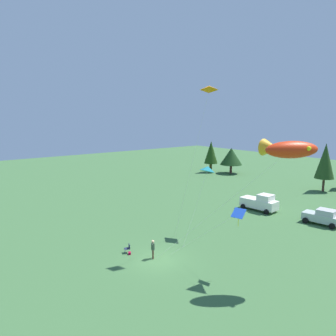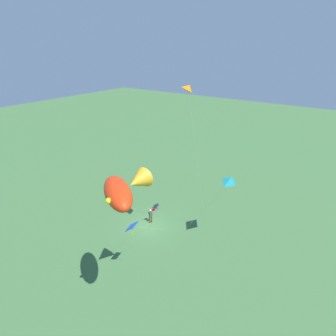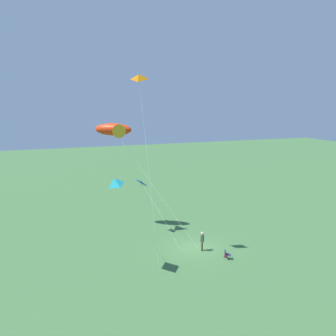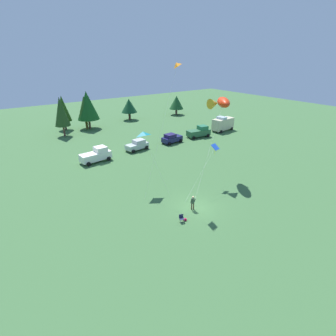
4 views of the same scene
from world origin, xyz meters
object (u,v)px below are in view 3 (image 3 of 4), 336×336
person_kite_flyer (202,240)px  kite_delta_teal (114,182)px  folding_chair (227,254)px  backpack_on_grass (225,256)px  kite_delta_orange (139,78)px  kite_diamond_blue (142,184)px  kite_large_fish (114,130)px

person_kite_flyer → kite_delta_teal: size_ratio=0.23×
folding_chair → backpack_on_grass: size_ratio=2.56×
backpack_on_grass → kite_delta_orange: size_ratio=0.02×
backpack_on_grass → kite_diamond_blue: (8.67, 4.77, 4.98)m
kite_delta_orange → kite_diamond_blue: size_ratio=2.24×
person_kite_flyer → kite_delta_teal: kite_delta_teal is taller
kite_delta_orange → kite_diamond_blue: kite_delta_orange is taller
kite_large_fish → kite_diamond_blue: kite_large_fish is taller
person_kite_flyer → kite_delta_orange: 15.26m
kite_delta_teal → kite_delta_orange: 8.96m
folding_chair → kite_delta_orange: size_ratio=0.05×
backpack_on_grass → kite_large_fish: bearing=31.0°
person_kite_flyer → kite_diamond_blue: size_ratio=0.25×
person_kite_flyer → folding_chair: (-2.50, -1.11, -0.53)m
backpack_on_grass → kite_diamond_blue: kite_diamond_blue is taller
folding_chair → person_kite_flyer: bearing=132.5°
backpack_on_grass → kite_large_fish: size_ratio=0.03×
backpack_on_grass → kite_diamond_blue: size_ratio=0.05×
kite_large_fish → folding_chair: bearing=-150.3°
kite_delta_teal → kite_delta_orange: (2.82, -2.93, 7.99)m
person_kite_flyer → folding_chair: bearing=-36.0°
kite_large_fish → backpack_on_grass: bearing=-149.0°
kite_delta_teal → kite_diamond_blue: size_ratio=1.10×
kite_large_fish → kite_delta_orange: bearing=-177.9°
kite_delta_orange → kite_diamond_blue: 11.54m
person_kite_flyer → folding_chair: 2.79m
folding_chair → kite_delta_orange: (3.91, 6.45, 14.76)m
backpack_on_grass → folding_chair: bearing=167.3°
kite_large_fish → kite_delta_teal: bearing=166.2°
kite_diamond_blue → person_kite_flyer: bearing=-151.6°
kite_diamond_blue → kite_large_fish: bearing=37.2°
folding_chair → kite_delta_teal: (1.09, 9.38, 6.78)m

